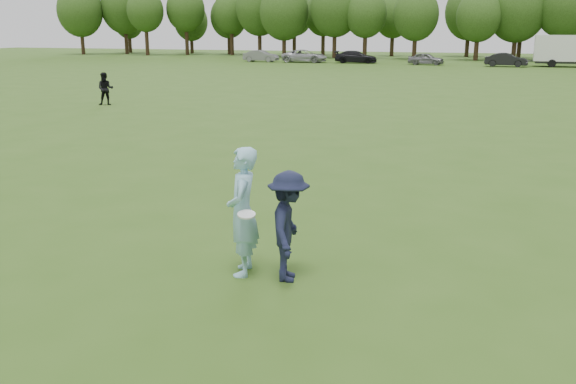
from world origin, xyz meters
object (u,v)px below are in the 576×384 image
car_c (305,56)px  car_f (506,60)px  player_far_a (105,89)px  car_d (356,57)px  thrower (243,212)px  cargo_trailer (576,49)px  defender (289,226)px  car_e (426,59)px  car_b (261,56)px

car_c → car_f: bearing=-95.1°
player_far_a → car_d: player_far_a is taller
thrower → car_c: thrower is taller
cargo_trailer → car_f: bearing=-166.1°
car_f → defender: bearing=-178.3°
player_far_a → cargo_trailer: 50.71m
thrower → cargo_trailer: 62.65m
defender → player_far_a: (-16.37, 17.86, -0.03)m
cargo_trailer → car_d: bearing=180.0°
car_c → car_e: car_c is taller
car_b → car_d: size_ratio=0.86×
player_far_a → car_f: player_far_a is taller
defender → cargo_trailer: 62.53m
thrower → defender: size_ratio=1.19×
thrower → car_d: (-13.55, 61.93, -0.30)m
car_b → cargo_trailer: size_ratio=0.46×
thrower → car_f: thrower is taller
thrower → car_b: bearing=-174.4°
car_f → thrower: bearing=-179.1°
car_b → car_e: bearing=-90.7°
car_e → car_b: bearing=93.9°
defender → car_f: defender is taller
defender → car_f: bearing=-16.4°
defender → player_far_a: size_ratio=1.03×
thrower → defender: (0.75, 0.01, -0.16)m
car_b → car_f: size_ratio=0.98×
car_c → car_b: bearing=92.3°
player_far_a → car_b: (-9.33, 43.00, -0.13)m
defender → car_f: (2.12, 60.26, -0.15)m
car_c → car_f: (22.45, -1.05, -0.03)m
car_d → car_f: bearing=-101.6°
thrower → car_b: thrower is taller
defender → cargo_trailer: bearing=-22.4°
defender → car_c: defender is taller
car_d → car_f: 16.50m
car_b → car_e: 19.51m
cargo_trailer → car_e: bearing=-176.8°
car_e → defender: bearing=-170.8°
car_d → thrower: bearing=-173.5°
player_far_a → cargo_trailer: cargo_trailer is taller
player_far_a → car_f: size_ratio=0.38×
player_far_a → car_d: (2.08, 44.05, -0.12)m
car_d → car_e: size_ratio=1.26×
car_b → car_c: size_ratio=0.79×
car_c → defender: bearing=-164.1°
car_c → car_e: bearing=-93.5°
thrower → car_e: (-5.45, 61.07, -0.35)m
player_far_a → car_c: (-3.95, 43.45, -0.09)m
player_far_a → car_f: bearing=38.5°
defender → car_d: defender is taller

